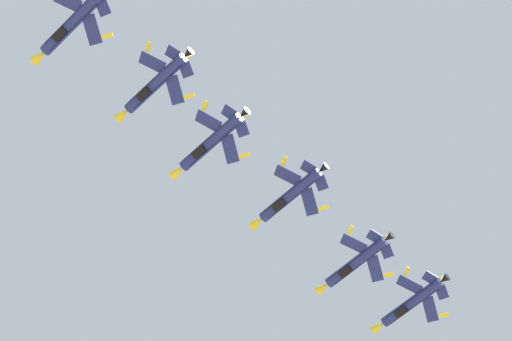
{
  "coord_description": "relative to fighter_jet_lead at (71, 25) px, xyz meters",
  "views": [
    {
      "loc": [
        -5.47,
        -4.32,
        1.86
      ],
      "look_at": [
        -20.36,
        74.58,
        135.57
      ],
      "focal_mm": 71.52,
      "sensor_mm": 36.0,
      "label": 1
    }
  ],
  "objects": [
    {
      "name": "fighter_jet_right_wing",
      "position": [
        15.41,
        21.53,
        -1.44
      ],
      "size": [
        14.01,
        11.19,
        5.37
      ],
      "rotation": [
        0.0,
        0.51,
        0.98
      ],
      "color": "navy"
    },
    {
      "name": "fighter_jet_trail_slot",
      "position": [
        41.42,
        57.74,
        -0.58
      ],
      "size": [
        14.01,
        11.35,
        5.07
      ],
      "rotation": [
        0.0,
        0.41,
        0.98
      ],
      "color": "navy"
    },
    {
      "name": "fighter_jet_left_wing",
      "position": [
        8.87,
        12.31,
        2.18
      ],
      "size": [
        14.01,
        11.3,
        5.18
      ],
      "rotation": [
        0.0,
        0.44,
        0.98
      ],
      "color": "navy"
    },
    {
      "name": "fighter_jet_left_outer",
      "position": [
        25.27,
        33.82,
        0.05
      ],
      "size": [
        14.01,
        11.33,
        5.12
      ],
      "rotation": [
        0.0,
        0.42,
        0.98
      ],
      "color": "navy"
    },
    {
      "name": "fighter_jet_lead",
      "position": [
        0.0,
        0.0,
        0.0
      ],
      "size": [
        14.01,
        11.37,
        5.01
      ],
      "rotation": [
        0.0,
        0.39,
        0.98
      ],
      "color": "navy"
    },
    {
      "name": "fighter_jet_right_outer",
      "position": [
        33.55,
        47.84,
        -0.68
      ],
      "size": [
        14.01,
        11.39,
        4.97
      ],
      "rotation": [
        0.0,
        0.38,
        0.98
      ],
      "color": "navy"
    }
  ]
}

